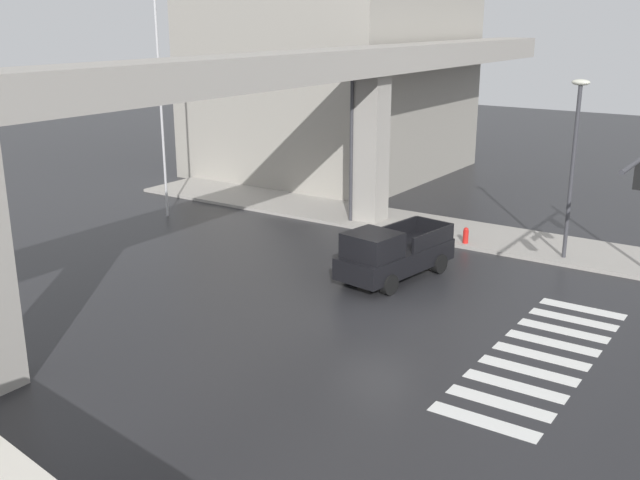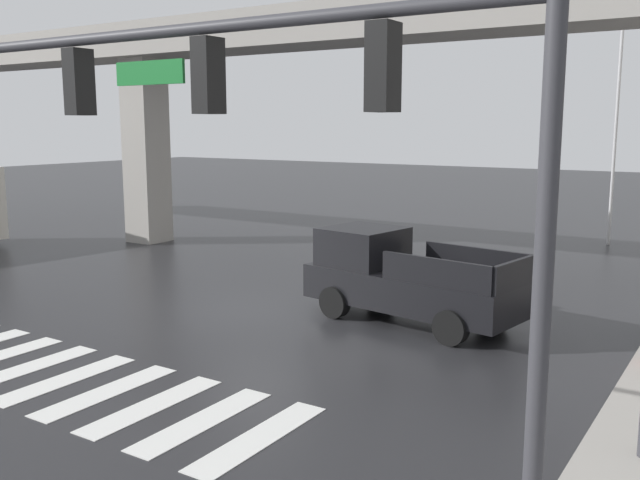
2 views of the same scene
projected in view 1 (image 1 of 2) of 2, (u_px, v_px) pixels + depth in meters
ground_plane at (376, 315)px, 24.56m from camera, size 120.00×120.00×0.00m
crosswalk_stripes at (541, 356)px, 21.61m from camera, size 9.35×2.80×0.01m
elevated_overpass at (229, 89)px, 25.76m from camera, size 57.81×2.32×8.20m
sidewalk_east at (452, 231)px, 33.93m from camera, size 4.00×36.00×0.15m
pickup_truck at (391, 255)px, 27.62m from camera, size 5.33×2.65×2.08m
street_lamp_near_corner at (574, 149)px, 28.77m from camera, size 0.44×0.70×7.24m
street_lamp_mid_block at (352, 128)px, 34.20m from camera, size 0.44×0.70×7.24m
fire_hydrant at (466, 237)px, 31.84m from camera, size 0.24×0.24×0.85m
flagpole at (161, 85)px, 35.06m from camera, size 1.16×0.12×11.20m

